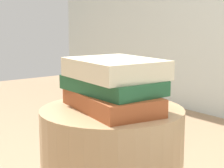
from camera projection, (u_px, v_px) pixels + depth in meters
book_rust at (111, 101)px, 1.01m from camera, size 0.31×0.21×0.05m
book_forest at (111, 85)px, 1.01m from camera, size 0.28×0.17×0.04m
book_cream at (115, 68)px, 1.01m from camera, size 0.26×0.22×0.05m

